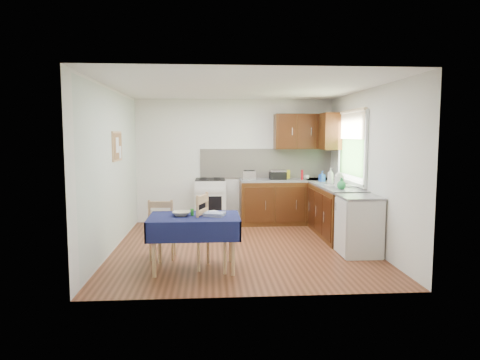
{
  "coord_description": "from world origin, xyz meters",
  "views": [
    {
      "loc": [
        -0.49,
        -6.63,
        1.77
      ],
      "look_at": [
        -0.03,
        0.09,
        1.07
      ],
      "focal_mm": 32.0,
      "sensor_mm": 36.0,
      "label": 1
    }
  ],
  "objects": [
    {
      "name": "stove",
      "position": [
        -0.5,
        1.8,
        0.46
      ],
      "size": [
        0.6,
        0.61,
        0.92
      ],
      "color": "silver",
      "rests_on": "ground"
    },
    {
      "name": "plate_bowl",
      "position": [
        -0.88,
        -1.04,
        0.75
      ],
      "size": [
        0.25,
        0.25,
        0.06
      ],
      "primitive_type": "imported",
      "rotation": [
        0.0,
        0.0,
        -0.05
      ],
      "color": "beige",
      "rests_on": "dining_table"
    },
    {
      "name": "wall_left",
      "position": [
        -2.0,
        0.0,
        1.25
      ],
      "size": [
        0.02,
        4.2,
        2.5
      ],
      "primitive_type": "cube",
      "color": "silver",
      "rests_on": "ground"
    },
    {
      "name": "soap_bottle_a",
      "position": [
        1.67,
        0.9,
        1.05
      ],
      "size": [
        0.16,
        0.16,
        0.29
      ],
      "primitive_type": "imported",
      "rotation": [
        0.0,
        0.0,
        0.85
      ],
      "color": "silver",
      "rests_on": "worktop_right"
    },
    {
      "name": "dining_table",
      "position": [
        -0.71,
        -1.07,
        0.61
      ],
      "size": [
        1.19,
        0.8,
        0.72
      ],
      "rotation": [
        0.0,
        0.0,
        0.25
      ],
      "color": "#0D0F36",
      "rests_on": "ground"
    },
    {
      "name": "wall_back",
      "position": [
        0.0,
        2.1,
        1.25
      ],
      "size": [
        4.0,
        0.02,
        2.5
      ],
      "primitive_type": "cube",
      "color": "silver",
      "rests_on": "ground"
    },
    {
      "name": "kettle",
      "position": [
        1.67,
        0.39,
        1.02
      ],
      "size": [
        0.16,
        0.16,
        0.26
      ],
      "color": "silver",
      "rests_on": "worktop_right"
    },
    {
      "name": "tea_towel",
      "position": [
        -0.44,
        -1.08,
        0.74
      ],
      "size": [
        0.31,
        0.28,
        0.05
      ],
      "primitive_type": "cube",
      "rotation": [
        0.0,
        0.0,
        -0.32
      ],
      "color": "navy",
      "rests_on": "dining_table"
    },
    {
      "name": "chair_far",
      "position": [
        -1.19,
        -0.53,
        0.46
      ],
      "size": [
        0.4,
        0.4,
        0.87
      ],
      "rotation": [
        0.0,
        0.0,
        3.11
      ],
      "color": "tan",
      "rests_on": "ground"
    },
    {
      "name": "fridge",
      "position": [
        1.7,
        -0.55,
        0.44
      ],
      "size": [
        0.58,
        0.6,
        0.89
      ],
      "color": "silver",
      "rests_on": "ground"
    },
    {
      "name": "worktop_corner",
      "position": [
        1.7,
        1.8,
        0.88
      ],
      "size": [
        0.6,
        0.6,
        0.04
      ],
      "primitive_type": "cube",
      "color": "slate",
      "rests_on": "base_cabinets"
    },
    {
      "name": "floor",
      "position": [
        0.0,
        0.0,
        0.0
      ],
      "size": [
        4.2,
        4.2,
        0.0
      ],
      "primitive_type": "plane",
      "color": "#4C2514",
      "rests_on": "ground"
    },
    {
      "name": "dish_rack",
      "position": [
        1.73,
        0.54,
        0.93
      ],
      "size": [
        0.46,
        0.35,
        0.22
      ],
      "rotation": [
        0.0,
        0.0,
        0.09
      ],
      "color": "#97979D",
      "rests_on": "worktop_right"
    },
    {
      "name": "soap_bottle_b",
      "position": [
        1.62,
        1.3,
        1.0
      ],
      "size": [
        0.12,
        0.12,
        0.2
      ],
      "primitive_type": "imported",
      "rotation": [
        0.0,
        0.0,
        1.98
      ],
      "color": "blue",
      "rests_on": "worktop_right"
    },
    {
      "name": "wall_right",
      "position": [
        2.0,
        0.0,
        1.25
      ],
      "size": [
        0.02,
        4.2,
        2.5
      ],
      "primitive_type": "cube",
      "color": "silver",
      "rests_on": "ground"
    },
    {
      "name": "ceiling",
      "position": [
        0.0,
        0.0,
        2.5
      ],
      "size": [
        4.0,
        4.2,
        0.02
      ],
      "primitive_type": "cube",
      "color": "white",
      "rests_on": "wall_back"
    },
    {
      "name": "sandwich_press",
      "position": [
        0.85,
        1.79,
        0.99
      ],
      "size": [
        0.32,
        0.28,
        0.19
      ],
      "rotation": [
        0.0,
        0.0,
        0.4
      ],
      "color": "black",
      "rests_on": "worktop_back"
    },
    {
      "name": "corkboard",
      "position": [
        -1.97,
        0.3,
        1.6
      ],
      "size": [
        0.04,
        0.62,
        0.47
      ],
      "color": "tan",
      "rests_on": "wall_left"
    },
    {
      "name": "worktop_back",
      "position": [
        1.05,
        1.8,
        0.88
      ],
      "size": [
        1.9,
        0.6,
        0.04
      ],
      "primitive_type": "cube",
      "color": "slate",
      "rests_on": "base_cabinets"
    },
    {
      "name": "upper_cabinets",
      "position": [
        1.52,
        1.8,
        1.85
      ],
      "size": [
        1.2,
        0.85,
        0.7
      ],
      "color": "#381F09",
      "rests_on": "wall_back"
    },
    {
      "name": "chair_near",
      "position": [
        -0.47,
        -1.05,
        0.53
      ],
      "size": [
        0.57,
        0.57,
        1.0
      ],
      "rotation": [
        0.0,
        0.0,
        1.23
      ],
      "color": "tan",
      "rests_on": "ground"
    },
    {
      "name": "book",
      "position": [
        -0.52,
        -0.89,
        0.72
      ],
      "size": [
        0.24,
        0.26,
        0.02
      ],
      "primitive_type": "imported",
      "rotation": [
        0.0,
        0.0,
        0.53
      ],
      "color": "white",
      "rests_on": "dining_table"
    },
    {
      "name": "wall_front",
      "position": [
        0.0,
        -2.1,
        1.25
      ],
      "size": [
        4.0,
        0.02,
        2.5
      ],
      "primitive_type": "cube",
      "color": "silver",
      "rests_on": "ground"
    },
    {
      "name": "splashback",
      "position": [
        0.65,
        2.08,
        1.2
      ],
      "size": [
        2.7,
        0.02,
        0.6
      ],
      "primitive_type": "cube",
      "color": "beige",
      "rests_on": "wall_back"
    },
    {
      "name": "toaster",
      "position": [
        0.27,
        1.71,
        0.99
      ],
      "size": [
        0.26,
        0.16,
        0.2
      ],
      "rotation": [
        0.0,
        0.0,
        0.17
      ],
      "color": "silver",
      "rests_on": "worktop_back"
    },
    {
      "name": "window",
      "position": [
        1.97,
        0.7,
        1.65
      ],
      "size": [
        0.04,
        1.48,
        1.26
      ],
      "color": "#2A4F20",
      "rests_on": "wall_right"
    },
    {
      "name": "soap_bottle_c",
      "position": [
        1.64,
        0.15,
        0.99
      ],
      "size": [
        0.2,
        0.2,
        0.19
      ],
      "primitive_type": "imported",
      "rotation": [
        0.0,
        0.0,
        3.79
      ],
      "color": "#279247",
      "rests_on": "worktop_right"
    },
    {
      "name": "sauce_bottle",
      "position": [
        1.31,
        1.65,
        1.0
      ],
      "size": [
        0.04,
        0.04,
        0.2
      ],
      "primitive_type": "cylinder",
      "color": "red",
      "rests_on": "worktop_back"
    },
    {
      "name": "spice_jar",
      "position": [
        -0.74,
        -1.02,
        0.76
      ],
      "size": [
        0.04,
        0.04,
        0.09
      ],
      "primitive_type": "cylinder",
      "color": "green",
      "rests_on": "dining_table"
    },
    {
      "name": "worktop_right",
      "position": [
        1.7,
        0.65,
        0.88
      ],
      "size": [
        0.6,
        1.7,
        0.04
      ],
      "primitive_type": "cube",
      "color": "slate",
      "rests_on": "base_cabinets"
    },
    {
      "name": "cup",
      "position": [
        1.42,
        1.71,
        0.94
      ],
      "size": [
        0.13,
        0.13,
        0.09
      ],
      "primitive_type": "imported",
      "rotation": [
        0.0,
        0.0,
        0.24
      ],
      "color": "silver",
      "rests_on": "worktop_back"
    },
    {
      "name": "yellow_packet",
      "position": [
        1.06,
        1.96,
        0.98
      ],
      "size": [
        0.13,
        0.09,
        0.17
      ],
      "primitive_type": "cube",
      "rotation": [
        0.0,
        0.0,
        -0.01
      ],
      "color": "gold",
      "rests_on": "worktop_back"
    },
    {
      "name": "base_cabinets",
      "position": [
        1.36,
        1.26,
        0.43
      ],
      "size": [
        1.9,
        2.3,
        0.86
      ],
      "color": "#381F09",
      "rests_on": "ground"
    }
  ]
}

